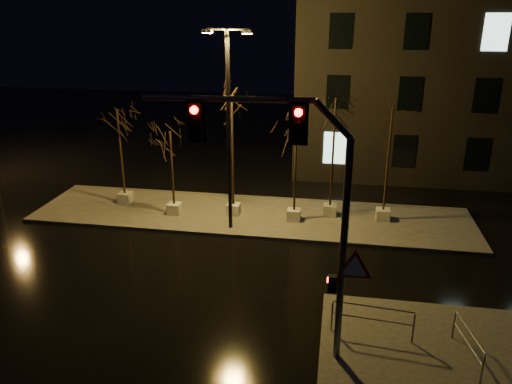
# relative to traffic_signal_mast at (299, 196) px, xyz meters

# --- Properties ---
(ground) EXTENTS (90.00, 90.00, 0.00)m
(ground) POSITION_rel_traffic_signal_mast_xyz_m (-3.25, 4.49, -5.20)
(ground) COLOR black
(ground) RESTS_ON ground
(median) EXTENTS (22.00, 5.00, 0.15)m
(median) POSITION_rel_traffic_signal_mast_xyz_m (-3.25, 10.49, -5.13)
(median) COLOR #44423D
(median) RESTS_ON ground
(sidewalk_corner) EXTENTS (7.00, 5.00, 0.15)m
(sidewalk_corner) POSITION_rel_traffic_signal_mast_xyz_m (4.25, 0.99, -5.13)
(sidewalk_corner) COLOR #44423D
(sidewalk_corner) RESTS_ON ground
(building) EXTENTS (25.00, 12.00, 15.00)m
(building) POSITION_rel_traffic_signal_mast_xyz_m (10.75, 22.49, 2.30)
(building) COLOR black
(building) RESTS_ON ground
(tree_0) EXTENTS (1.80, 1.80, 5.16)m
(tree_0) POSITION_rel_traffic_signal_mast_xyz_m (-10.17, 10.95, -1.14)
(tree_0) COLOR beige
(tree_0) RESTS_ON median
(tree_1) EXTENTS (1.80, 1.80, 4.38)m
(tree_1) POSITION_rel_traffic_signal_mast_xyz_m (-7.06, 9.89, -1.73)
(tree_1) COLOR beige
(tree_1) RESTS_ON median
(tree_2) EXTENTS (1.80, 1.80, 6.14)m
(tree_2) POSITION_rel_traffic_signal_mast_xyz_m (-4.10, 10.33, -0.40)
(tree_2) COLOR beige
(tree_2) RESTS_ON median
(tree_3) EXTENTS (1.80, 1.80, 5.04)m
(tree_3) POSITION_rel_traffic_signal_mast_xyz_m (-1.01, 10.10, -1.23)
(tree_3) COLOR beige
(tree_3) RESTS_ON median
(tree_4) EXTENTS (1.80, 1.80, 6.05)m
(tree_4) POSITION_rel_traffic_signal_mast_xyz_m (0.72, 11.03, -0.47)
(tree_4) COLOR beige
(tree_4) RESTS_ON median
(tree_5) EXTENTS (1.80, 1.80, 5.74)m
(tree_5) POSITION_rel_traffic_signal_mast_xyz_m (3.31, 10.85, -0.70)
(tree_5) COLOR beige
(tree_5) RESTS_ON median
(traffic_signal_mast) EXTENTS (6.30, 0.42, 7.69)m
(traffic_signal_mast) POSITION_rel_traffic_signal_mast_xyz_m (0.00, 0.00, 0.00)
(traffic_signal_mast) COLOR #595B61
(traffic_signal_mast) RESTS_ON sidewalk_corner
(streetlight_main) EXTENTS (2.26, 0.62, 9.04)m
(streetlight_main) POSITION_rel_traffic_signal_mast_xyz_m (-3.89, 8.70, 0.16)
(streetlight_main) COLOR black
(streetlight_main) RESTS_ON median
(guard_rail_a) EXTENTS (2.55, 0.31, 1.10)m
(guard_rail_a) POSITION_rel_traffic_signal_mast_xyz_m (2.31, 1.21, -4.33)
(guard_rail_a) COLOR #595B61
(guard_rail_a) RESTS_ON sidewalk_corner
(guard_rail_b) EXTENTS (0.42, 2.07, 1.00)m
(guard_rail_b) POSITION_rel_traffic_signal_mast_xyz_m (5.03, 0.56, -4.41)
(guard_rail_b) COLOR #595B61
(guard_rail_b) RESTS_ON sidewalk_corner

